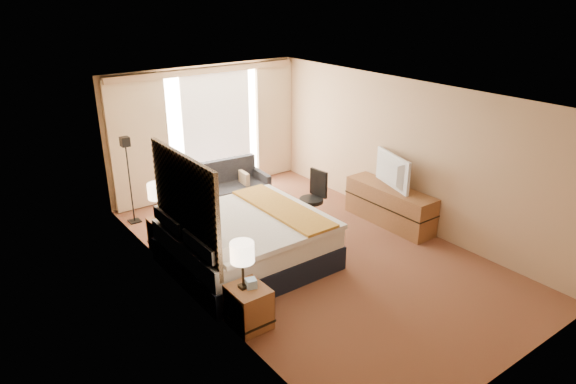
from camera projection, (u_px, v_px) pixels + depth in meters
floor at (311, 251)px, 8.43m from camera, size 4.20×7.00×0.02m
ceiling at (314, 94)px, 7.45m from camera, size 4.20×7.00×0.02m
wall_back at (205, 130)px, 10.54m from camera, size 4.20×0.02×2.60m
wall_front at (524, 272)px, 5.33m from camera, size 4.20×0.02×2.60m
wall_left at (189, 210)px, 6.78m from camera, size 0.02×7.00×2.60m
wall_right at (404, 153)px, 9.10m from camera, size 0.02×7.00×2.60m
headboard at (185, 206)px, 6.96m from camera, size 0.06×1.85×1.50m
nightstand_left at (249, 307)px, 6.51m from camera, size 0.45×0.52×0.55m
nightstand_right at (166, 235)px, 8.37m from camera, size 0.45×0.52×0.55m
media_dresser at (390, 205)px, 9.31m from camera, size 0.50×1.80×0.70m
window at (216, 127)px, 10.65m from camera, size 2.30×0.02×2.30m
curtains at (207, 126)px, 10.41m from camera, size 4.12×0.19×2.56m
bed at (247, 241)px, 7.89m from camera, size 2.26×2.07×1.10m
loveseat at (231, 190)px, 10.16m from camera, size 1.44×0.86×0.86m
floor_lamp at (128, 163)px, 9.05m from camera, size 0.20×0.20×1.62m
desk_chair at (313, 201)px, 9.23m from camera, size 0.49×0.49×1.01m
lamp_left at (242, 253)px, 6.23m from camera, size 0.30×0.30×0.63m
lamp_right at (157, 192)px, 8.10m from camera, size 0.29×0.29×0.62m
tissue_box at (251, 283)px, 6.40m from camera, size 0.16×0.16×0.12m
telephone at (166, 218)px, 8.24m from camera, size 0.17×0.14×0.07m
television at (387, 171)px, 9.09m from camera, size 0.43×1.04×0.60m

